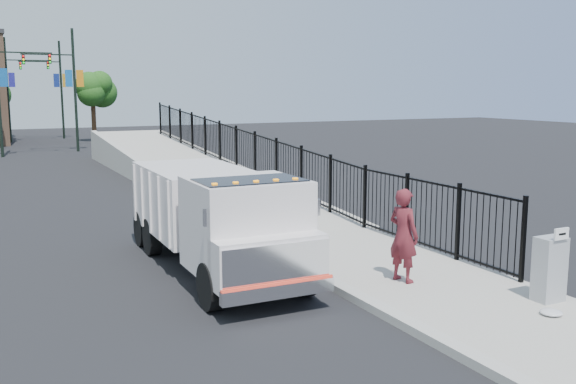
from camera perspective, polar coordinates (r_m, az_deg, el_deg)
name	(u,v)px	position (r m, az deg, el deg)	size (l,w,h in m)	color
ground	(327,285)	(13.90, 3.51, -8.22)	(120.00, 120.00, 0.00)	black
sidewalk	(461,296)	(13.42, 15.11, -8.90)	(3.55, 12.00, 0.12)	#9E998E
curb	(381,310)	(12.27, 8.25, -10.30)	(0.30, 12.00, 0.16)	#ADAAA3
ramp	(191,182)	(29.14, -8.66, 0.90)	(3.95, 24.00, 1.70)	#9E998E
iron_fence	(255,170)	(25.80, -2.95, 1.94)	(0.10, 28.00, 1.80)	black
truck	(216,213)	(14.61, -6.39, -1.89)	(2.41, 7.09, 2.42)	black
worker	(404,235)	(13.68, 10.23, -3.80)	(0.72, 0.48, 1.99)	maroon
utility_cabinet	(549,269)	(13.30, 22.21, -6.36)	(0.55, 0.40, 1.25)	gray
arrow_sign	(561,234)	(12.99, 23.14, -3.44)	(0.35, 0.04, 0.22)	white
debris	(551,312)	(12.67, 22.36, -9.86)	(0.40, 0.40, 0.10)	silver
light_pole_0	(3,85)	(42.71, -23.99, 8.70)	(3.77, 0.22, 8.00)	black
light_pole_1	(70,85)	(44.84, -18.82, 8.99)	(3.77, 0.22, 8.00)	black
light_pole_2	(12,86)	(54.36, -23.36, 8.68)	(3.77, 0.22, 8.00)	black
light_pole_3	(57,86)	(56.86, -19.82, 8.88)	(3.78, 0.22, 8.00)	black
tree_1	(92,92)	(52.89, -16.99, 8.54)	(2.19, 2.19, 5.10)	#382314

